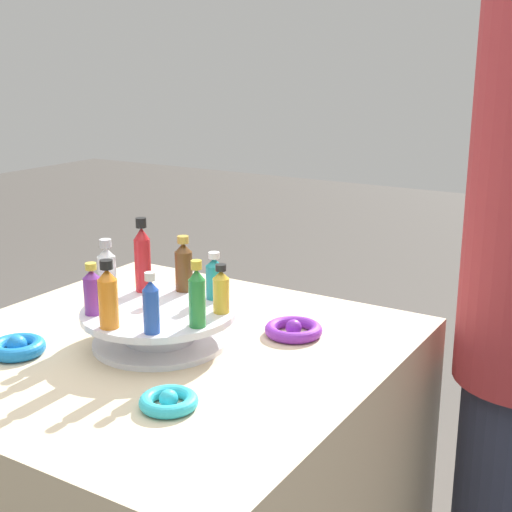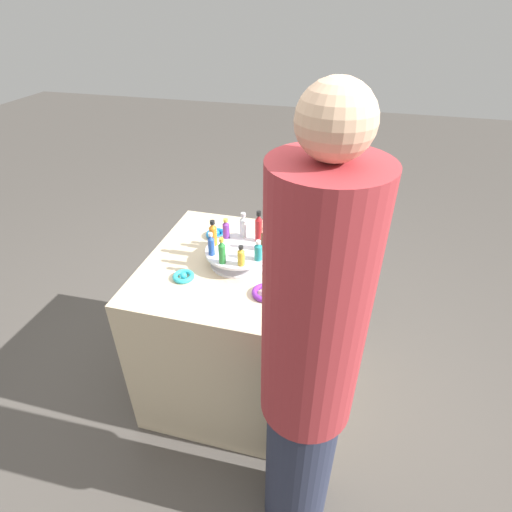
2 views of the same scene
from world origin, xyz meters
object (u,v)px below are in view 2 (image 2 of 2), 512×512
(bottle_clear, at_px, (244,226))
(bottle_orange, at_px, (213,234))
(bottle_teal, at_px, (258,251))
(ribbon_bow_teal, at_px, (184,276))
(bottle_purple, at_px, (226,229))
(bottle_blue, at_px, (211,245))
(person_figure, at_px, (308,373))
(bottle_gold, at_px, (241,256))
(bottle_red, at_px, (259,228))
(bottle_brown, at_px, (265,240))
(ribbon_bow_blue, at_px, (216,234))
(display_stand, at_px, (238,255))
(ribbon_bow_gold, at_px, (287,247))
(ribbon_bow_purple, at_px, (266,292))
(bottle_green, at_px, (222,252))

(bottle_clear, distance_m, bottle_orange, 0.15)
(bottle_teal, relative_size, ribbon_bow_teal, 1.01)
(bottle_purple, height_order, bottle_orange, bottle_orange)
(ribbon_bow_teal, bearing_deg, bottle_teal, -68.14)
(bottle_blue, height_order, person_figure, person_figure)
(bottle_gold, xyz_separation_m, bottle_red, (0.20, -0.02, 0.03))
(person_figure, bearing_deg, bottle_red, -8.43)
(bottle_brown, xyz_separation_m, bottle_clear, (0.09, 0.12, 0.00))
(bottle_red, xyz_separation_m, ribbon_bow_blue, (0.09, 0.23, -0.12))
(bottle_gold, distance_m, bottle_brown, 0.15)
(bottle_blue, height_order, bottle_teal, bottle_blue)
(bottle_blue, relative_size, bottle_orange, 0.88)
(display_stand, height_order, person_figure, person_figure)
(bottle_gold, xyz_separation_m, bottle_orange, (0.12, 0.16, 0.01))
(display_stand, relative_size, ribbon_bow_gold, 2.64)
(bottle_red, distance_m, ribbon_bow_purple, 0.32)
(bottle_blue, relative_size, ribbon_bow_teal, 1.16)
(bottle_red, bearing_deg, bottle_teal, -166.45)
(ribbon_bow_gold, xyz_separation_m, ribbon_bow_blue, (0.02, 0.35, 0.00))
(bottle_gold, distance_m, bottle_red, 0.20)
(bottle_blue, height_order, ribbon_bow_blue, bottle_blue)
(ribbon_bow_blue, bearing_deg, person_figure, -143.85)
(display_stand, relative_size, person_figure, 0.17)
(display_stand, xyz_separation_m, bottle_orange, (0.01, 0.11, 0.08))
(bottle_teal, relative_size, bottle_brown, 0.83)
(bottle_green, xyz_separation_m, bottle_gold, (0.00, -0.08, -0.01))
(bottle_green, relative_size, bottle_red, 0.79)
(bottle_green, distance_m, bottle_brown, 0.20)
(ribbon_bow_teal, bearing_deg, bottle_purple, -23.18)
(person_figure, bearing_deg, bottle_teal, -5.45)
(ribbon_bow_gold, bearing_deg, bottle_brown, 151.96)
(bottle_gold, relative_size, ribbon_bow_teal, 0.99)
(bottle_purple, bearing_deg, bottle_clear, -66.45)
(bottle_clear, relative_size, bottle_orange, 0.99)
(display_stand, relative_size, bottle_brown, 2.58)
(ribbon_bow_teal, bearing_deg, bottle_blue, -41.15)
(ribbon_bow_teal, bearing_deg, bottle_brown, -56.92)
(bottle_red, distance_m, bottle_purple, 0.15)
(bottle_gold, distance_m, ribbon_bow_teal, 0.26)
(bottle_gold, bearing_deg, ribbon_bow_purple, -123.76)
(bottle_gold, bearing_deg, bottle_orange, 53.55)
(ribbon_bow_blue, bearing_deg, ribbon_bow_teal, 176.90)
(bottle_brown, bearing_deg, ribbon_bow_gold, -28.04)
(bottle_gold, bearing_deg, bottle_brown, -26.45)
(bottle_gold, height_order, bottle_red, bottle_red)
(bottle_brown, distance_m, bottle_orange, 0.22)
(bottle_purple, bearing_deg, bottle_blue, 173.55)
(display_stand, distance_m, bottle_orange, 0.14)
(bottle_clear, bearing_deg, bottle_purple, 113.55)
(bottle_blue, bearing_deg, bottle_teal, -86.45)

